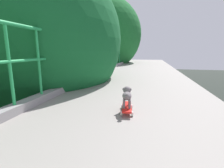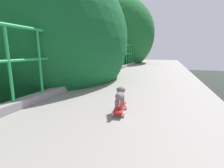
% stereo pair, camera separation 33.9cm
% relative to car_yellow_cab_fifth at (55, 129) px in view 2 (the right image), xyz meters
% --- Properties ---
extents(car_yellow_cab_fifth, '(1.78, 4.49, 1.59)m').
position_rel_car_yellow_cab_fifth_xyz_m(car_yellow_cab_fifth, '(0.00, 0.00, 0.00)').
color(car_yellow_cab_fifth, gold).
rests_on(car_yellow_cab_fifth, ground).
extents(car_blue_sixth, '(2.01, 4.01, 1.35)m').
position_rel_car_yellow_cab_fifth_xyz_m(car_blue_sixth, '(-3.73, 3.33, -0.07)').
color(car_blue_sixth, navy).
rests_on(car_blue_sixth, ground).
extents(car_black_seventh, '(1.85, 4.24, 1.36)m').
position_rel_car_yellow_cab_fifth_xyz_m(car_black_seventh, '(-0.33, 5.61, -0.05)').
color(car_black_seventh, black).
rests_on(car_black_seventh, ground).
extents(city_bus, '(2.71, 11.71, 3.19)m').
position_rel_car_yellow_cab_fifth_xyz_m(city_bus, '(-3.94, 17.44, 1.10)').
color(city_bus, white).
rests_on(city_bus, ground).
extents(roadside_tree_mid, '(5.57, 5.57, 9.07)m').
position_rel_car_yellow_cab_fifth_xyz_m(roadside_tree_mid, '(3.29, -4.18, 5.75)').
color(roadside_tree_mid, brown).
rests_on(roadside_tree_mid, ground).
extents(roadside_tree_far, '(5.92, 5.92, 10.32)m').
position_rel_car_yellow_cab_fifth_xyz_m(roadside_tree_far, '(3.34, 3.85, 6.64)').
color(roadside_tree_far, '#4D402E').
rests_on(roadside_tree_far, ground).
extents(toy_skateboard, '(0.22, 0.49, 0.09)m').
position_rel_car_yellow_cab_fifth_xyz_m(toy_skateboard, '(6.63, -6.66, 4.61)').
color(toy_skateboard, red).
rests_on(toy_skateboard, overpass_deck).
extents(small_dog, '(0.16, 0.33, 0.28)m').
position_rel_car_yellow_cab_fifth_xyz_m(small_dog, '(6.62, -6.64, 4.81)').
color(small_dog, slate).
rests_on(small_dog, toy_skateboard).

